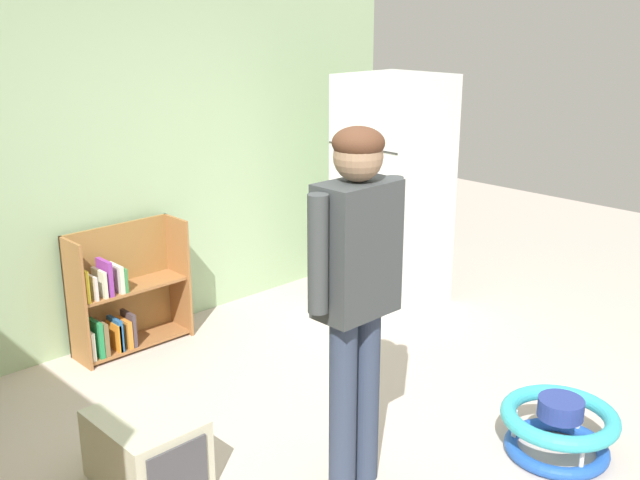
# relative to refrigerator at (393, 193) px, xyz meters

# --- Properties ---
(ground_plane) EXTENTS (12.00, 12.00, 0.00)m
(ground_plane) POSITION_rel_refrigerator_xyz_m (-1.89, -1.43, -0.89)
(ground_plane) COLOR #C2B1A5
(ground_plane) RESTS_ON ground
(back_wall) EXTENTS (5.20, 0.06, 2.70)m
(back_wall) POSITION_rel_refrigerator_xyz_m (-1.89, 0.90, 0.46)
(back_wall) COLOR #99B78A
(back_wall) RESTS_ON ground
(refrigerator) EXTENTS (0.73, 0.68, 1.78)m
(refrigerator) POSITION_rel_refrigerator_xyz_m (0.00, 0.00, 0.00)
(refrigerator) COLOR white
(refrigerator) RESTS_ON ground
(bookshelf) EXTENTS (0.80, 0.28, 0.85)m
(bookshelf) POSITION_rel_refrigerator_xyz_m (-1.96, 0.71, -0.53)
(bookshelf) COLOR #9C6537
(bookshelf) RESTS_ON ground
(standing_person) EXTENTS (0.57, 0.23, 1.76)m
(standing_person) POSITION_rel_refrigerator_xyz_m (-1.94, -1.45, 0.18)
(standing_person) COLOR #2E3950
(standing_person) RESTS_ON ground
(baby_walker) EXTENTS (0.60, 0.60, 0.32)m
(baby_walker) POSITION_rel_refrigerator_xyz_m (-0.99, -2.02, -0.73)
(baby_walker) COLOR #2151B2
(baby_walker) RESTS_ON ground
(pet_carrier) EXTENTS (0.42, 0.55, 0.36)m
(pet_carrier) POSITION_rel_refrigerator_xyz_m (-2.66, -0.74, -0.71)
(pet_carrier) COLOR beige
(pet_carrier) RESTS_ON ground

